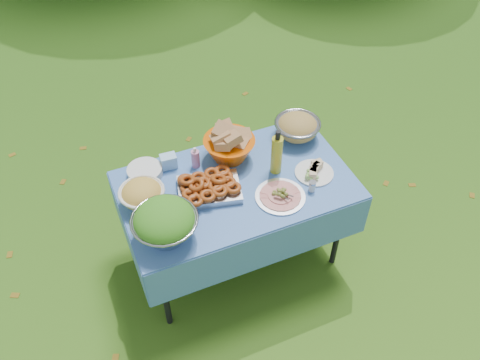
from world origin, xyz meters
The scene contains 14 objects.
ground centered at (0.00, 0.00, 0.00)m, with size 80.00×80.00×0.00m, color #123B0A.
picnic_table centered at (0.00, 0.00, 0.38)m, with size 1.46×0.86×0.76m, color #77A4E6.
salad_bowl centered at (-0.53, -0.23, 0.89)m, with size 0.38×0.38×0.25m, color #96979E, non-canonical shape.
pasta_bowl_white centered at (-0.58, 0.08, 0.84)m, with size 0.27×0.27×0.15m, color silver, non-canonical shape.
plate_stack centered at (-0.51, 0.31, 0.79)m, with size 0.23×0.23×0.06m, color silver.
wipes_box centered at (-0.34, 0.32, 0.81)m, with size 0.10×0.07×0.09m, color #9ACBF3.
sanitizer_bottle centered at (-0.18, 0.26, 0.84)m, with size 0.05×0.05×0.15m, color #CA7AA4.
bread_bowl centered at (0.05, 0.25, 0.87)m, with size 0.34×0.34×0.23m, color #D85101, non-canonical shape.
pasta_bowl_steel centered at (0.56, 0.26, 0.84)m, with size 0.31×0.31×0.17m, color #96979E, non-canonical shape.
fried_tray centered at (-0.18, 0.00, 0.81)m, with size 0.38×0.27×0.09m, color silver.
charcuterie_platter centered at (0.20, -0.21, 0.80)m, with size 0.31×0.31×0.07m, color silver.
oil_bottle centered at (0.28, 0.01, 0.93)m, with size 0.07×0.07×0.33m, color gold.
cheese_plate centered at (0.50, -0.11, 0.80)m, with size 0.25×0.25×0.07m, color silver.
shaker centered at (0.41, -0.23, 0.80)m, with size 0.05×0.05×0.07m, color silver.
Camera 1 is at (-0.85, -2.06, 3.07)m, focal length 38.00 mm.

